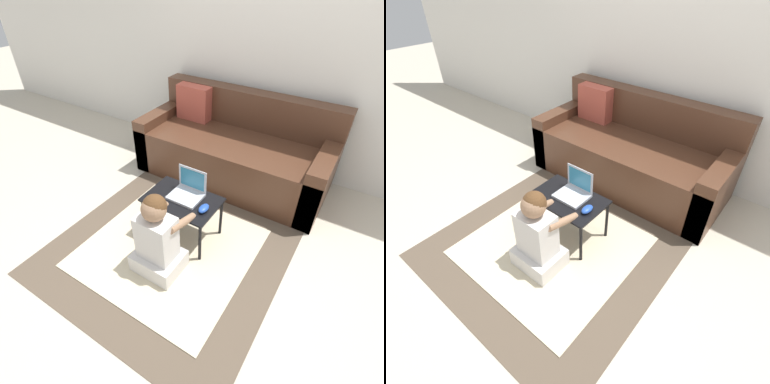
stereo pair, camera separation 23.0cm
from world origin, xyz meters
TOP-DOWN VIEW (x-y plane):
  - ground_plane at (0.00, 0.00)m, footprint 16.00×16.00m
  - wall_back at (0.00, 1.58)m, footprint 9.00×0.06m
  - area_rug at (-0.12, -0.09)m, footprint 1.75×1.71m
  - couch at (-0.16, 1.12)m, footprint 1.90×0.83m
  - laptop_desk at (-0.12, 0.11)m, footprint 0.58×0.38m
  - laptop at (-0.11, 0.16)m, footprint 0.25×0.21m
  - computer_mouse at (0.09, 0.08)m, footprint 0.06×0.11m
  - person_seated at (-0.07, -0.28)m, footprint 0.35×0.43m

SIDE VIEW (x-z plane):
  - ground_plane at x=0.00m, z-range 0.00..0.00m
  - area_rug at x=-0.12m, z-range 0.00..0.01m
  - person_seated at x=-0.07m, z-range -0.04..0.65m
  - couch at x=-0.16m, z-range -0.12..0.72m
  - laptop_desk at x=-0.12m, z-range 0.15..0.53m
  - computer_mouse at x=0.09m, z-range 0.38..0.43m
  - laptop at x=-0.11m, z-range 0.31..0.53m
  - wall_back at x=0.00m, z-range 0.00..2.50m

